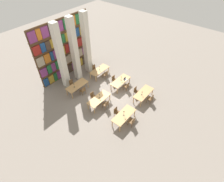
# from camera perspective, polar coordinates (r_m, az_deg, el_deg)

# --- Properties ---
(ground_plane) EXTENTS (40.00, 40.00, 0.00)m
(ground_plane) POSITION_cam_1_polar(r_m,az_deg,el_deg) (15.65, -0.73, -1.33)
(ground_plane) COLOR gray
(bookshelf_bank) EXTENTS (6.24, 0.35, 5.50)m
(bookshelf_bank) POSITION_cam_1_polar(r_m,az_deg,el_deg) (17.35, -15.11, 13.13)
(bookshelf_bank) COLOR brown
(bookshelf_bank) RESTS_ON ground_plane
(pillar_left) EXTENTS (0.53, 0.53, 6.00)m
(pillar_left) POSITION_cam_1_polar(r_m,az_deg,el_deg) (15.48, -16.31, 10.40)
(pillar_left) COLOR silver
(pillar_left) RESTS_ON ground_plane
(pillar_center) EXTENTS (0.53, 0.53, 6.00)m
(pillar_center) POSITION_cam_1_polar(r_m,az_deg,el_deg) (16.21, -12.18, 12.77)
(pillar_center) COLOR silver
(pillar_center) RESTS_ON ground_plane
(pillar_right) EXTENTS (0.53, 0.53, 6.00)m
(pillar_right) POSITION_cam_1_polar(r_m,az_deg,el_deg) (17.04, -8.36, 14.87)
(pillar_right) COLOR silver
(pillar_right) RESTS_ON ground_plane
(reading_table_0) EXTENTS (2.07, 0.88, 0.72)m
(reading_table_0) POSITION_cam_1_polar(r_m,az_deg,el_deg) (13.28, 3.90, -7.98)
(reading_table_0) COLOR tan
(reading_table_0) RESTS_ON ground_plane
(chair_0) EXTENTS (0.42, 0.40, 0.89)m
(chair_0) POSITION_cam_1_polar(r_m,az_deg,el_deg) (13.20, 6.53, -9.84)
(chair_0) COLOR brown
(chair_0) RESTS_ON ground_plane
(chair_1) EXTENTS (0.42, 0.40, 0.89)m
(chair_1) POSITION_cam_1_polar(r_m,az_deg,el_deg) (13.69, 1.52, -6.83)
(chair_1) COLOR brown
(chair_1) RESTS_ON ground_plane
(desk_lamp_0) EXTENTS (0.14, 0.14, 0.49)m
(desk_lamp_0) POSITION_cam_1_polar(r_m,az_deg,el_deg) (12.94, 3.90, -7.01)
(desk_lamp_0) COLOR brown
(desk_lamp_0) RESTS_ON reading_table_0
(reading_table_1) EXTENTS (2.07, 0.88, 0.72)m
(reading_table_1) POSITION_cam_1_polar(r_m,az_deg,el_deg) (15.12, 10.28, -0.73)
(reading_table_1) COLOR tan
(reading_table_1) RESTS_ON ground_plane
(chair_2) EXTENTS (0.42, 0.40, 0.89)m
(chair_2) POSITION_cam_1_polar(r_m,az_deg,el_deg) (15.01, 12.48, -2.44)
(chair_2) COLOR brown
(chair_2) RESTS_ON ground_plane
(chair_3) EXTENTS (0.42, 0.40, 0.89)m
(chair_3) POSITION_cam_1_polar(r_m,az_deg,el_deg) (15.45, 7.89, -0.04)
(chair_3) COLOR brown
(chair_3) RESTS_ON ground_plane
(desk_lamp_1) EXTENTS (0.14, 0.14, 0.39)m
(desk_lamp_1) POSITION_cam_1_polar(r_m,az_deg,el_deg) (14.67, 9.81, -0.51)
(desk_lamp_1) COLOR brown
(desk_lamp_1) RESTS_ON reading_table_1
(reading_table_2) EXTENTS (2.07, 0.88, 0.72)m
(reading_table_2) POSITION_cam_1_polar(r_m,az_deg,el_deg) (14.43, -4.29, -2.64)
(reading_table_2) COLOR tan
(reading_table_2) RESTS_ON ground_plane
(chair_4) EXTENTS (0.42, 0.40, 0.89)m
(chair_4) POSITION_cam_1_polar(r_m,az_deg,el_deg) (14.23, -1.98, -4.33)
(chair_4) COLOR brown
(chair_4) RESTS_ON ground_plane
(chair_5) EXTENTS (0.42, 0.40, 0.89)m
(chair_5) POSITION_cam_1_polar(r_m,az_deg,el_deg) (14.94, -6.19, -1.71)
(chair_5) COLOR brown
(chair_5) RESTS_ON ground_plane
(desk_lamp_2) EXTENTS (0.14, 0.14, 0.44)m
(desk_lamp_2) POSITION_cam_1_polar(r_m,az_deg,el_deg) (14.22, -4.14, -1.40)
(desk_lamp_2) COLOR brown
(desk_lamp_2) RESTS_ON reading_table_2
(reading_table_3) EXTENTS (2.07, 0.88, 0.72)m
(reading_table_3) POSITION_cam_1_polar(r_m,az_deg,el_deg) (16.08, 2.82, 3.22)
(reading_table_3) COLOR tan
(reading_table_3) RESTS_ON ground_plane
(chair_6) EXTENTS (0.42, 0.40, 0.89)m
(chair_6) POSITION_cam_1_polar(r_m,az_deg,el_deg) (15.86, 4.81, 1.64)
(chair_6) COLOR brown
(chair_6) RESTS_ON ground_plane
(chair_7) EXTENTS (0.42, 0.40, 0.89)m
(chair_7) POSITION_cam_1_polar(r_m,az_deg,el_deg) (16.50, 0.73, 3.76)
(chair_7) COLOR brown
(chair_7) RESTS_ON ground_plane
(desk_lamp_3) EXTENTS (0.14, 0.14, 0.42)m
(desk_lamp_3) POSITION_cam_1_polar(r_m,az_deg,el_deg) (15.91, 3.03, 4.35)
(desk_lamp_3) COLOR brown
(desk_lamp_3) RESTS_ON reading_table_3
(laptop) EXTENTS (0.32, 0.22, 0.21)m
(laptop) POSITION_cam_1_polar(r_m,az_deg,el_deg) (16.15, 4.35, 3.85)
(laptop) COLOR silver
(laptop) RESTS_ON reading_table_3
(reading_table_4) EXTENTS (2.07, 0.88, 0.72)m
(reading_table_4) POSITION_cam_1_polar(r_m,az_deg,el_deg) (15.90, -11.30, 1.70)
(reading_table_4) COLOR tan
(reading_table_4) RESTS_ON ground_plane
(chair_8) EXTENTS (0.42, 0.40, 0.89)m
(chair_8) POSITION_cam_1_polar(r_m,az_deg,el_deg) (15.57, -9.46, 0.13)
(chair_8) COLOR brown
(chair_8) RESTS_ON ground_plane
(chair_9) EXTENTS (0.42, 0.40, 0.89)m
(chair_9) POSITION_cam_1_polar(r_m,az_deg,el_deg) (16.45, -12.92, 2.32)
(chair_9) COLOR brown
(chair_9) RESTS_ON ground_plane
(desk_lamp_4) EXTENTS (0.14, 0.14, 0.43)m
(desk_lamp_4) POSITION_cam_1_polar(r_m,az_deg,el_deg) (15.50, -12.31, 2.04)
(desk_lamp_4) COLOR brown
(desk_lamp_4) RESTS_ON reading_table_4
(reading_table_5) EXTENTS (2.07, 0.88, 0.72)m
(reading_table_5) POSITION_cam_1_polar(r_m,az_deg,el_deg) (17.43, -4.06, 6.76)
(reading_table_5) COLOR tan
(reading_table_5) RESTS_ON ground_plane
(chair_10) EXTENTS (0.42, 0.40, 0.89)m
(chair_10) POSITION_cam_1_polar(r_m,az_deg,el_deg) (17.15, -2.14, 5.50)
(chair_10) COLOR brown
(chair_10) RESTS_ON ground_plane
(chair_11) EXTENTS (0.42, 0.40, 0.89)m
(chair_11) POSITION_cam_1_polar(r_m,az_deg,el_deg) (17.96, -5.66, 7.26)
(chair_11) COLOR brown
(chair_11) RESTS_ON ground_plane
(desk_lamp_5) EXTENTS (0.14, 0.14, 0.45)m
(desk_lamp_5) POSITION_cam_1_polar(r_m,az_deg,el_deg) (17.19, -4.17, 7.74)
(desk_lamp_5) COLOR brown
(desk_lamp_5) RESTS_ON reading_table_5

